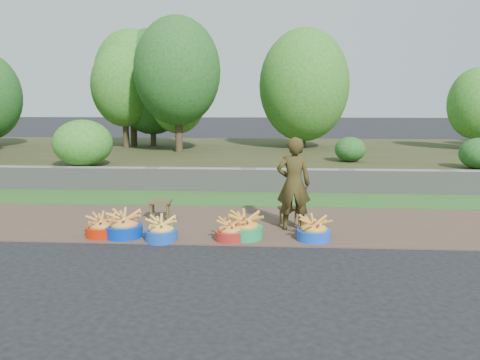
# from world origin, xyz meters

# --- Properties ---
(ground_plane) EXTENTS (120.00, 120.00, 0.00)m
(ground_plane) POSITION_xyz_m (0.00, 0.00, 0.00)
(ground_plane) COLOR black
(ground_plane) RESTS_ON ground
(dirt_shoulder) EXTENTS (80.00, 2.50, 0.02)m
(dirt_shoulder) POSITION_xyz_m (0.00, 1.25, 0.01)
(dirt_shoulder) COLOR #4E392C
(dirt_shoulder) RESTS_ON ground
(grass_verge) EXTENTS (80.00, 1.50, 0.04)m
(grass_verge) POSITION_xyz_m (0.00, 3.25, 0.02)
(grass_verge) COLOR #2E6023
(grass_verge) RESTS_ON ground
(retaining_wall) EXTENTS (80.00, 0.35, 0.55)m
(retaining_wall) POSITION_xyz_m (0.00, 4.10, 0.28)
(retaining_wall) COLOR gray
(retaining_wall) RESTS_ON ground
(earth_bank) EXTENTS (80.00, 10.00, 0.50)m
(earth_bank) POSITION_xyz_m (0.00, 9.00, 0.25)
(earth_bank) COLOR #35371B
(earth_bank) RESTS_ON ground
(vegetation) EXTENTS (31.75, 8.10, 4.56)m
(vegetation) POSITION_xyz_m (-1.59, 8.59, 2.70)
(vegetation) COLOR #3A2F1D
(vegetation) RESTS_ON earth_bank
(basin_a) EXTENTS (0.48, 0.48, 0.36)m
(basin_a) POSITION_xyz_m (-2.05, 0.31, 0.16)
(basin_a) COLOR red
(basin_a) RESTS_ON ground
(basin_b) EXTENTS (0.55, 0.55, 0.41)m
(basin_b) POSITION_xyz_m (-1.70, 0.31, 0.19)
(basin_b) COLOR #0332AF
(basin_b) RESTS_ON ground
(basin_c) EXTENTS (0.49, 0.49, 0.36)m
(basin_c) POSITION_xyz_m (-1.10, 0.18, 0.16)
(basin_c) COLOR #1845B5
(basin_c) RESTS_ON ground
(basin_d) EXTENTS (0.45, 0.45, 0.34)m
(basin_d) POSITION_xyz_m (-0.08, 0.24, 0.15)
(basin_d) COLOR #A3231E
(basin_d) RESTS_ON ground
(basin_e) EXTENTS (0.55, 0.55, 0.41)m
(basin_e) POSITION_xyz_m (0.13, 0.36, 0.18)
(basin_e) COLOR #1A974F
(basin_e) RESTS_ON ground
(basin_f) EXTENTS (0.49, 0.49, 0.37)m
(basin_f) POSITION_xyz_m (1.16, 0.32, 0.17)
(basin_f) COLOR blue
(basin_f) RESTS_ON ground
(stool_left) EXTENTS (0.39, 0.30, 0.34)m
(stool_left) POSITION_xyz_m (-1.41, 1.43, 0.29)
(stool_left) COLOR #4F4223
(stool_left) RESTS_ON dirt_shoulder
(stool_right) EXTENTS (0.41, 0.36, 0.31)m
(stool_right) POSITION_xyz_m (0.84, 1.13, 0.27)
(stool_right) COLOR #4F4223
(stool_right) RESTS_ON dirt_shoulder
(vendor_woman) EXTENTS (0.55, 0.36, 1.49)m
(vendor_woman) POSITION_xyz_m (0.88, 0.89, 0.76)
(vendor_woman) COLOR black
(vendor_woman) RESTS_ON dirt_shoulder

